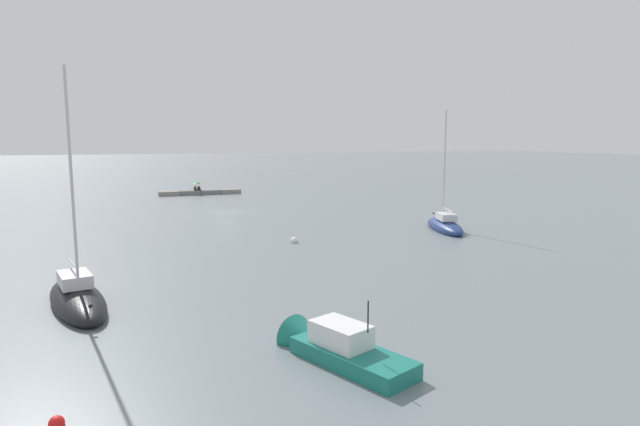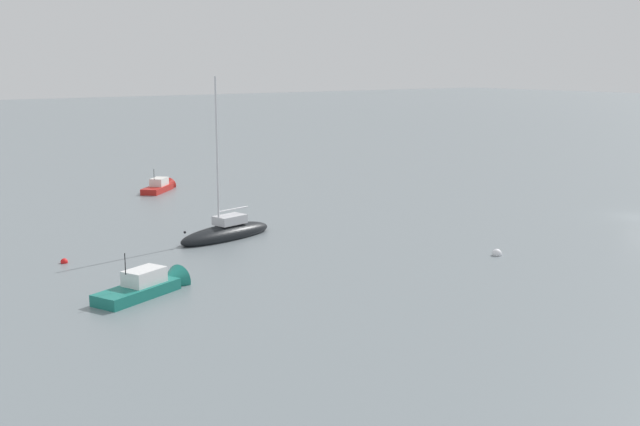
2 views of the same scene
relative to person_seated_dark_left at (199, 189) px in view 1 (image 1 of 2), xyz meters
The scene contains 10 objects.
ground_plane 20.85m from the person_seated_dark_left, 90.40° to the left, with size 500.00×500.00×0.00m, color slate.
seawall_pier 0.61m from the person_seated_dark_left, 139.89° to the right, with size 12.04×1.98×0.65m.
person_seated_dark_left is the anchor object (origin of this frame).
person_seated_brown_right 0.56m from the person_seated_dark_left, ahead, with size 0.48×0.66×0.73m.
umbrella_open_green 0.92m from the person_seated_dark_left, 20.22° to the right, with size 1.36×1.36×1.29m.
sailboat_navy_near 42.88m from the person_seated_dark_left, 112.74° to the left, with size 4.46×8.26×11.30m.
sailboat_black_mid 53.80m from the person_seated_dark_left, 75.61° to the left, with size 3.99×8.46×12.03m.
motorboat_teal_far 62.51m from the person_seated_dark_left, 86.51° to the left, with size 3.86×6.14×3.31m.
mooring_buoy_near 40.33m from the person_seated_dark_left, 92.59° to the left, with size 0.64×0.64×0.64m.
mooring_buoy_mid 65.36m from the person_seated_dark_left, 78.36° to the left, with size 0.45×0.45×0.45m.
Camera 1 is at (11.28, 59.32, 8.27)m, focal length 29.71 mm.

